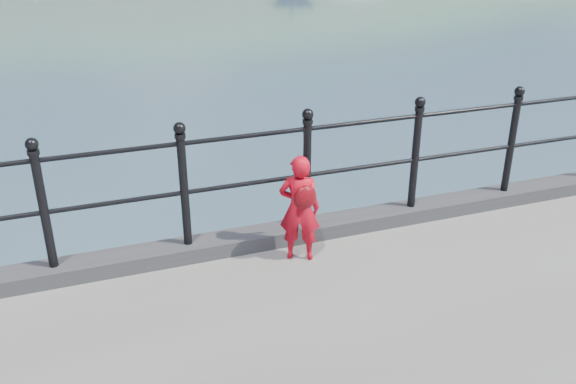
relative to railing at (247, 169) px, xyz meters
name	(u,v)px	position (x,y,z in m)	size (l,w,h in m)	color
ground	(248,321)	(0.00, 0.15, -1.82)	(600.00, 600.00, 0.00)	#2D4251
kerb	(249,240)	(0.00, 0.00, -0.75)	(60.00, 0.30, 0.15)	#28282B
railing	(247,169)	(0.00, 0.00, 0.00)	(18.11, 0.11, 1.20)	black
child	(300,208)	(0.39, -0.37, -0.30)	(0.45, 0.38, 1.04)	red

